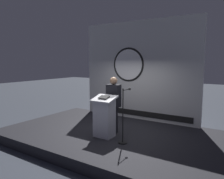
# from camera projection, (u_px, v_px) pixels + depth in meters

# --- Properties ---
(ground_plane) EXTENTS (40.00, 40.00, 0.00)m
(ground_plane) POSITION_uv_depth(u_px,v_px,m) (111.00, 141.00, 6.58)
(ground_plane) COLOR #383D47
(stage_platform) EXTENTS (6.40, 4.00, 0.30)m
(stage_platform) POSITION_uv_depth(u_px,v_px,m) (111.00, 136.00, 6.56)
(stage_platform) COLOR black
(stage_platform) RESTS_ON ground
(banner_display) EXTENTS (4.48, 0.12, 3.57)m
(banner_display) POSITION_uv_depth(u_px,v_px,m) (138.00, 71.00, 7.86)
(banner_display) COLOR silver
(banner_display) RESTS_ON stage_platform
(podium) EXTENTS (0.64, 0.50, 1.18)m
(podium) POSITION_uv_depth(u_px,v_px,m) (104.00, 117.00, 6.06)
(podium) COLOR silver
(podium) RESTS_ON stage_platform
(speaker_person) EXTENTS (0.40, 0.26, 1.67)m
(speaker_person) POSITION_uv_depth(u_px,v_px,m) (114.00, 104.00, 6.42)
(speaker_person) COLOR black
(speaker_person) RESTS_ON stage_platform
(microphone_stand) EXTENTS (0.24, 0.51, 1.44)m
(microphone_stand) POSITION_uv_depth(u_px,v_px,m) (124.00, 124.00, 5.62)
(microphone_stand) COLOR black
(microphone_stand) RESTS_ON stage_platform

